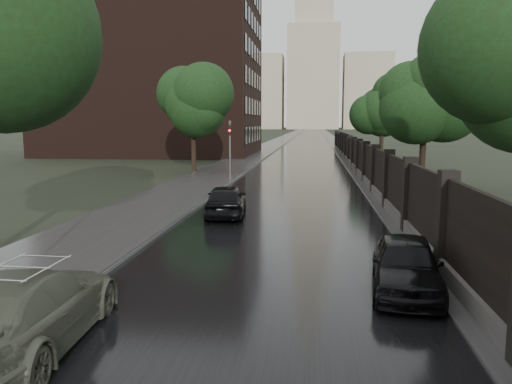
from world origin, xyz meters
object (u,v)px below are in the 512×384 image
Objects in this scene: tree_right_c at (382,111)px; car_right_near at (406,265)px; tree_left_far at (193,104)px; traffic_light at (230,145)px; volga_sedan at (26,310)px; tree_right_b at (425,104)px; hatchback_left at (226,200)px.

tree_right_c is 36.86m from car_right_near.
traffic_light is at bearing -53.53° from tree_left_far.
tree_right_b is at bearing -120.85° from volga_sedan.
tree_right_c is 1.77× the size of hatchback_left.
car_right_near is at bearing -155.93° from volga_sedan.
tree_left_far reaches higher than tree_right_c.
tree_right_b is 18.00m from tree_right_c.
hatchback_left is (-9.84, -27.67, -4.28)m from tree_right_c.
car_right_near is at bearing 117.44° from hatchback_left.
volga_sedan is (-11.10, -40.15, -4.25)m from tree_right_c.
volga_sedan is (0.70, -25.14, -1.70)m from traffic_light.
volga_sedan is at bearing 78.29° from hatchback_left.
car_right_near is (7.70, -21.37, -1.76)m from traffic_light.
volga_sedan is 7.95m from car_right_near.
tree_right_c is at bearing -115.52° from hatchback_left.
tree_left_far is 29.10m from car_right_near.
tree_right_b is 25.14m from volga_sedan.
hatchback_left is at bearing -109.58° from tree_right_c.
tree_left_far is 30.80m from volga_sedan.
tree_left_far is 1.53× the size of volga_sedan.
tree_right_c is 19.26m from traffic_light.
volga_sedan is 12.54m from hatchback_left.
hatchback_left is (5.66, -17.67, -4.57)m from tree_left_far.
volga_sedan is at bearing -81.70° from tree_left_far.
tree_right_b reaches higher than car_right_near.
tree_right_b and tree_right_c have the same top height.
tree_right_c is at bearing -109.69° from volga_sedan.
volga_sedan is 1.22× the size of hatchback_left.
tree_right_c is 1.86× the size of car_right_near.
traffic_light is (-11.80, -15.01, -2.55)m from tree_right_c.
traffic_light is 0.83× the size of volga_sedan.
tree_right_c is 1.45× the size of volga_sedan.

